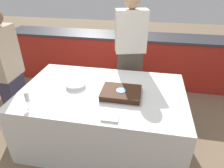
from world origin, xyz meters
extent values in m
plane|color=#7A664C|center=(0.00, 0.00, 0.00)|extent=(14.00, 14.00, 0.00)
cube|color=#A82319|center=(0.00, 1.66, 0.44)|extent=(4.40, 0.55, 0.88)
cube|color=#2D2D33|center=(0.00, 1.66, 0.90)|extent=(4.40, 0.58, 0.04)
cube|color=silver|center=(0.00, 0.00, 0.37)|extent=(1.88, 1.17, 0.73)
cube|color=#B7B2AD|center=(0.23, -0.06, 0.74)|extent=(0.47, 0.37, 0.00)
cube|color=#381E11|center=(0.23, -0.06, 0.77)|extent=(0.43, 0.33, 0.06)
cylinder|color=#2D5BB7|center=(0.23, -0.06, 0.80)|extent=(0.11, 0.11, 0.00)
cylinder|color=white|center=(-0.33, 0.04, 0.76)|extent=(0.23, 0.23, 0.04)
cylinder|color=white|center=(-0.65, -0.45, 0.74)|extent=(0.06, 0.06, 0.00)
cylinder|color=white|center=(-0.65, -0.45, 0.77)|extent=(0.01, 0.01, 0.07)
cylinder|color=white|center=(-0.65, -0.45, 0.86)|extent=(0.05, 0.05, 0.11)
cylinder|color=white|center=(0.29, 0.26, 0.74)|extent=(0.18, 0.18, 0.00)
cube|color=white|center=(0.18, -0.48, 0.74)|extent=(0.16, 0.09, 0.02)
cube|color=#4C4238|center=(0.23, 0.81, 0.46)|extent=(0.39, 0.25, 0.93)
cube|color=silver|center=(0.23, 0.81, 1.22)|extent=(0.46, 0.31, 0.57)
sphere|color=tan|center=(0.23, 0.81, 1.61)|extent=(0.21, 0.21, 0.21)
cube|color=#383347|center=(-1.16, 0.00, 0.40)|extent=(0.16, 0.30, 0.81)
cube|color=tan|center=(-1.16, 0.00, 1.11)|extent=(0.20, 0.36, 0.60)
camera|label=1|loc=(0.47, -1.90, 1.94)|focal=32.00mm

